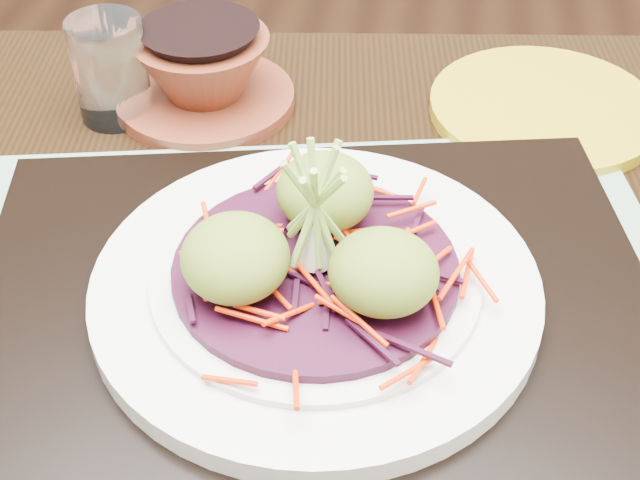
# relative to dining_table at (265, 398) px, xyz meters

# --- Properties ---
(dining_table) EXTENTS (1.24, 0.91, 0.72)m
(dining_table) POSITION_rel_dining_table_xyz_m (0.00, 0.00, 0.00)
(dining_table) COLOR black
(dining_table) RESTS_ON ground
(placemat) EXTENTS (0.58, 0.49, 0.00)m
(placemat) POSITION_rel_dining_table_xyz_m (0.04, -0.01, 0.10)
(placemat) COLOR gray
(placemat) RESTS_ON dining_table
(serving_tray) EXTENTS (0.50, 0.42, 0.02)m
(serving_tray) POSITION_rel_dining_table_xyz_m (0.04, -0.01, 0.11)
(serving_tray) COLOR black
(serving_tray) RESTS_ON placemat
(white_plate) EXTENTS (0.29, 0.29, 0.02)m
(white_plate) POSITION_rel_dining_table_xyz_m (0.04, -0.01, 0.13)
(white_plate) COLOR silver
(white_plate) RESTS_ON serving_tray
(cabbage_bed) EXTENTS (0.18, 0.18, 0.01)m
(cabbage_bed) POSITION_rel_dining_table_xyz_m (0.04, -0.01, 0.14)
(cabbage_bed) COLOR #390B1F
(cabbage_bed) RESTS_ON white_plate
(carrot_julienne) EXTENTS (0.22, 0.22, 0.01)m
(carrot_julienne) POSITION_rel_dining_table_xyz_m (0.04, -0.01, 0.15)
(carrot_julienne) COLOR red
(carrot_julienne) RESTS_ON cabbage_bed
(guacamole_scoops) EXTENTS (0.16, 0.14, 0.05)m
(guacamole_scoops) POSITION_rel_dining_table_xyz_m (0.04, -0.01, 0.17)
(guacamole_scoops) COLOR #5F7122
(guacamole_scoops) RESTS_ON cabbage_bed
(scallion_garnish) EXTENTS (0.07, 0.07, 0.10)m
(scallion_garnish) POSITION_rel_dining_table_xyz_m (0.04, -0.01, 0.19)
(scallion_garnish) COLOR #8DBD4B
(scallion_garnish) RESTS_ON cabbage_bed
(water_glass) EXTENTS (0.08, 0.08, 0.09)m
(water_glass) POSITION_rel_dining_table_xyz_m (-0.17, 0.22, 0.14)
(water_glass) COLOR white
(water_glass) RESTS_ON dining_table
(terracotta_bowl_set) EXTENTS (0.18, 0.18, 0.07)m
(terracotta_bowl_set) POSITION_rel_dining_table_xyz_m (-0.10, 0.24, 0.12)
(terracotta_bowl_set) COLOR #612817
(terracotta_bowl_set) RESTS_ON dining_table
(yellow_plate) EXTENTS (0.22, 0.22, 0.01)m
(yellow_plate) POSITION_rel_dining_table_xyz_m (0.20, 0.27, 0.10)
(yellow_plate) COLOR #AD8F13
(yellow_plate) RESTS_ON dining_table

